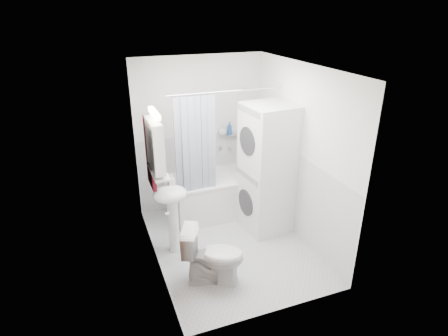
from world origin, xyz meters
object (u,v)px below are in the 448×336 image
object	(u,v)px
bathtub	(225,191)
toilet	(213,256)
sink	(171,204)
washer_dryer	(268,169)

from	to	relation	value
bathtub	toilet	distance (m)	1.67
bathtub	toilet	xyz separation A→B (m)	(-0.72, -1.51, 0.00)
bathtub	sink	distance (m)	1.32
sink	toilet	world-z (taller)	sink
washer_dryer	toilet	bearing A→B (deg)	-147.48
bathtub	washer_dryer	size ratio (longest dim) A/B	0.90
sink	toilet	distance (m)	0.89
sink	toilet	bearing A→B (deg)	-68.24
sink	toilet	xyz separation A→B (m)	(0.30, -0.76, -0.35)
sink	washer_dryer	distance (m)	1.45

